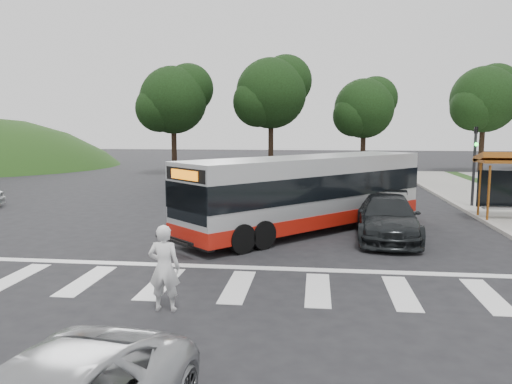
# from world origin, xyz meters

# --- Properties ---
(ground) EXTENTS (140.00, 140.00, 0.00)m
(ground) POSITION_xyz_m (0.00, 0.00, 0.00)
(ground) COLOR black
(ground) RESTS_ON ground
(sidewalk_east) EXTENTS (4.00, 40.00, 0.12)m
(sidewalk_east) POSITION_xyz_m (11.00, 8.00, 0.06)
(sidewalk_east) COLOR gray
(sidewalk_east) RESTS_ON ground
(curb_east) EXTENTS (0.30, 40.00, 0.15)m
(curb_east) POSITION_xyz_m (9.00, 8.00, 0.07)
(curb_east) COLOR #9E9991
(curb_east) RESTS_ON ground
(crosswalk_ladder) EXTENTS (18.00, 2.60, 0.01)m
(crosswalk_ladder) POSITION_xyz_m (0.00, -5.00, 0.01)
(crosswalk_ladder) COLOR silver
(crosswalk_ladder) RESTS_ON ground
(traffic_signal_ne_short) EXTENTS (0.18, 0.37, 4.00)m
(traffic_signal_ne_short) POSITION_xyz_m (9.60, 8.49, 2.48)
(traffic_signal_ne_short) COLOR black
(traffic_signal_ne_short) RESTS_ON ground
(tree_ne_a) EXTENTS (6.16, 5.74, 9.30)m
(tree_ne_a) POSITION_xyz_m (16.08, 28.06, 6.39)
(tree_ne_a) COLOR black
(tree_ne_a) RESTS_ON parking_lot
(tree_north_a) EXTENTS (6.60, 6.15, 10.17)m
(tree_north_a) POSITION_xyz_m (-1.92, 26.07, 6.92)
(tree_north_a) COLOR black
(tree_north_a) RESTS_ON ground
(tree_north_b) EXTENTS (5.72, 5.33, 8.43)m
(tree_north_b) POSITION_xyz_m (6.07, 28.06, 5.66)
(tree_north_b) COLOR black
(tree_north_b) RESTS_ON ground
(tree_north_c) EXTENTS (6.16, 5.74, 9.30)m
(tree_north_c) POSITION_xyz_m (-9.92, 24.06, 6.29)
(tree_north_c) COLOR black
(tree_north_c) RESTS_ON ground
(transit_bus) EXTENTS (9.29, 9.76, 2.86)m
(transit_bus) POSITION_xyz_m (1.64, 2.13, 1.43)
(transit_bus) COLOR #A7AAAC
(transit_bus) RESTS_ON ground
(pedestrian) EXTENTS (0.70, 0.47, 1.90)m
(pedestrian) POSITION_xyz_m (-1.33, -6.78, 0.95)
(pedestrian) COLOR white
(pedestrian) RESTS_ON ground
(dark_sedan) EXTENTS (2.50, 5.37, 1.52)m
(dark_sedan) POSITION_xyz_m (4.49, 1.07, 0.76)
(dark_sedan) COLOR black
(dark_sedan) RESTS_ON ground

